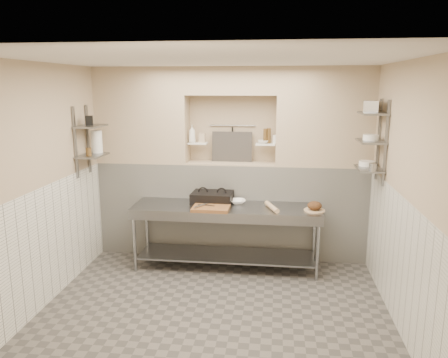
% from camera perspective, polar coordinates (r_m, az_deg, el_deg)
% --- Properties ---
extents(floor, '(4.00, 3.90, 0.10)m').
position_cam_1_polar(floor, '(5.32, -1.19, -17.04)').
color(floor, '#58534E').
rests_on(floor, ground).
extents(ceiling, '(4.00, 3.90, 0.10)m').
position_cam_1_polar(ceiling, '(4.65, -1.36, 15.95)').
color(ceiling, silver).
rests_on(ceiling, ground).
extents(wall_left, '(0.10, 3.90, 2.80)m').
position_cam_1_polar(wall_left, '(5.46, -23.10, -0.91)').
color(wall_left, tan).
rests_on(wall_left, ground).
extents(wall_right, '(0.10, 3.90, 2.80)m').
position_cam_1_polar(wall_right, '(4.93, 23.06, -2.24)').
color(wall_right, tan).
rests_on(wall_right, ground).
extents(wall_back, '(4.00, 0.10, 2.80)m').
position_cam_1_polar(wall_back, '(6.72, 1.18, 2.38)').
color(wall_back, tan).
rests_on(wall_back, ground).
extents(wall_front, '(4.00, 0.10, 2.80)m').
position_cam_1_polar(wall_front, '(2.91, -7.02, -11.07)').
color(wall_front, tan).
rests_on(wall_front, ground).
extents(backwall_lower, '(4.00, 0.40, 1.40)m').
position_cam_1_polar(backwall_lower, '(6.64, 0.93, -3.95)').
color(backwall_lower, white).
rests_on(backwall_lower, floor).
extents(alcove_sill, '(1.30, 0.40, 0.02)m').
position_cam_1_polar(alcove_sill, '(6.48, 0.95, 2.09)').
color(alcove_sill, tan).
rests_on(alcove_sill, backwall_lower).
extents(backwall_pillar_left, '(1.35, 0.40, 1.40)m').
position_cam_1_polar(backwall_pillar_left, '(6.66, -10.55, 8.16)').
color(backwall_pillar_left, tan).
rests_on(backwall_pillar_left, backwall_lower).
extents(backwall_pillar_right, '(1.35, 0.40, 1.40)m').
position_cam_1_polar(backwall_pillar_right, '(6.39, 12.99, 7.89)').
color(backwall_pillar_right, tan).
rests_on(backwall_pillar_right, backwall_lower).
extents(backwall_header, '(1.30, 0.40, 0.40)m').
position_cam_1_polar(backwall_header, '(6.38, 0.99, 12.68)').
color(backwall_header, tan).
rests_on(backwall_header, backwall_lower).
extents(wainscot_left, '(0.02, 3.90, 1.40)m').
position_cam_1_polar(wainscot_left, '(5.62, -21.97, -7.91)').
color(wainscot_left, white).
rests_on(wainscot_left, floor).
extents(wainscot_right, '(0.02, 3.90, 1.40)m').
position_cam_1_polar(wainscot_right, '(5.12, 21.75, -9.84)').
color(wainscot_right, white).
rests_on(wainscot_right, floor).
extents(alcove_shelf_left, '(0.28, 0.16, 0.02)m').
position_cam_1_polar(alcove_shelf_left, '(6.50, -3.44, 4.70)').
color(alcove_shelf_left, white).
rests_on(alcove_shelf_left, backwall_lower).
extents(alcove_shelf_right, '(0.28, 0.16, 0.02)m').
position_cam_1_polar(alcove_shelf_right, '(6.40, 5.43, 4.55)').
color(alcove_shelf_right, white).
rests_on(alcove_shelf_right, backwall_lower).
extents(utensil_rail, '(0.70, 0.02, 0.02)m').
position_cam_1_polar(utensil_rail, '(6.57, 1.12, 6.99)').
color(utensil_rail, gray).
rests_on(utensil_rail, wall_back).
extents(hanging_steel, '(0.02, 0.02, 0.30)m').
position_cam_1_polar(hanging_steel, '(6.57, 1.10, 5.50)').
color(hanging_steel, black).
rests_on(hanging_steel, utensil_rail).
extents(splash_panel, '(0.60, 0.08, 0.45)m').
position_cam_1_polar(splash_panel, '(6.54, 1.05, 4.23)').
color(splash_panel, '#383330').
rests_on(splash_panel, alcove_sill).
extents(shelf_rail_left_a, '(0.03, 0.03, 0.95)m').
position_cam_1_polar(shelf_rail_left_a, '(6.45, -17.32, 5.01)').
color(shelf_rail_left_a, slate).
rests_on(shelf_rail_left_a, wall_left).
extents(shelf_rail_left_b, '(0.03, 0.03, 0.95)m').
position_cam_1_polar(shelf_rail_left_b, '(6.09, -18.85, 4.52)').
color(shelf_rail_left_b, slate).
rests_on(shelf_rail_left_b, wall_left).
extents(wall_shelf_left_lower, '(0.30, 0.50, 0.02)m').
position_cam_1_polar(wall_shelf_left_lower, '(6.25, -16.81, 2.96)').
color(wall_shelf_left_lower, slate).
rests_on(wall_shelf_left_lower, wall_left).
extents(wall_shelf_left_upper, '(0.30, 0.50, 0.03)m').
position_cam_1_polar(wall_shelf_left_upper, '(6.20, -17.04, 6.62)').
color(wall_shelf_left_upper, slate).
rests_on(wall_shelf_left_upper, wall_left).
extents(shelf_rail_right_a, '(0.03, 0.03, 1.05)m').
position_cam_1_polar(shelf_rail_right_a, '(6.02, 19.53, 4.87)').
color(shelf_rail_right_a, slate).
rests_on(shelf_rail_right_a, wall_right).
extents(shelf_rail_right_b, '(0.03, 0.03, 1.05)m').
position_cam_1_polar(shelf_rail_right_b, '(5.64, 20.38, 4.35)').
color(shelf_rail_right_b, slate).
rests_on(shelf_rail_right_b, wall_right).
extents(wall_shelf_right_lower, '(0.30, 0.50, 0.02)m').
position_cam_1_polar(wall_shelf_right_lower, '(5.85, 18.41, 1.28)').
color(wall_shelf_right_lower, slate).
rests_on(wall_shelf_right_lower, wall_right).
extents(wall_shelf_right_mid, '(0.30, 0.50, 0.02)m').
position_cam_1_polar(wall_shelf_right_mid, '(5.80, 18.64, 4.67)').
color(wall_shelf_right_mid, slate).
rests_on(wall_shelf_right_mid, wall_right).
extents(wall_shelf_right_upper, '(0.30, 0.50, 0.03)m').
position_cam_1_polar(wall_shelf_right_upper, '(5.77, 18.88, 8.12)').
color(wall_shelf_right_upper, slate).
rests_on(wall_shelf_right_upper, wall_right).
extents(prep_table, '(2.60, 0.70, 0.90)m').
position_cam_1_polar(prep_table, '(6.12, 0.29, -5.93)').
color(prep_table, gray).
rests_on(prep_table, floor).
extents(panini_press, '(0.59, 0.44, 0.16)m').
position_cam_1_polar(panini_press, '(6.21, -1.54, -2.43)').
color(panini_press, black).
rests_on(panini_press, prep_table).
extents(cutting_board, '(0.50, 0.35, 0.04)m').
position_cam_1_polar(cutting_board, '(5.88, -1.72, -3.84)').
color(cutting_board, brown).
rests_on(cutting_board, prep_table).
extents(knife_blade, '(0.24, 0.07, 0.01)m').
position_cam_1_polar(knife_blade, '(5.92, -2.33, -3.46)').
color(knife_blade, gray).
rests_on(knife_blade, cutting_board).
extents(tongs, '(0.17, 0.26, 0.03)m').
position_cam_1_polar(tongs, '(5.89, -2.92, -3.45)').
color(tongs, gray).
rests_on(tongs, cutting_board).
extents(mixing_bowl, '(0.27, 0.27, 0.06)m').
position_cam_1_polar(mixing_bowl, '(6.19, 1.76, -2.96)').
color(mixing_bowl, white).
rests_on(mixing_bowl, prep_table).
extents(rolling_pin, '(0.21, 0.43, 0.07)m').
position_cam_1_polar(rolling_pin, '(5.93, 6.26, -3.66)').
color(rolling_pin, tan).
rests_on(rolling_pin, prep_table).
extents(bread_board, '(0.28, 0.28, 0.02)m').
position_cam_1_polar(bread_board, '(5.95, 11.72, -4.03)').
color(bread_board, tan).
rests_on(bread_board, prep_table).
extents(bread_loaf, '(0.19, 0.19, 0.11)m').
position_cam_1_polar(bread_loaf, '(5.94, 11.75, -3.42)').
color(bread_loaf, '#4C2D19').
rests_on(bread_loaf, bread_board).
extents(bottle_soap, '(0.12, 0.12, 0.26)m').
position_cam_1_polar(bottle_soap, '(6.45, -4.20, 5.91)').
color(bottle_soap, white).
rests_on(bottle_soap, alcove_shelf_left).
extents(jar_alcove, '(0.09, 0.09, 0.13)m').
position_cam_1_polar(jar_alcove, '(6.48, -2.87, 5.39)').
color(jar_alcove, tan).
rests_on(jar_alcove, alcove_shelf_left).
extents(bowl_alcove, '(0.20, 0.20, 0.05)m').
position_cam_1_polar(bowl_alcove, '(6.39, 5.11, 4.87)').
color(bowl_alcove, white).
rests_on(bowl_alcove, alcove_shelf_right).
extents(condiment_a, '(0.06, 0.06, 0.22)m').
position_cam_1_polar(condiment_a, '(6.40, 5.86, 5.64)').
color(condiment_a, '#51381A').
rests_on(condiment_a, alcove_shelf_right).
extents(condiment_b, '(0.05, 0.05, 0.21)m').
position_cam_1_polar(condiment_b, '(6.38, 5.39, 5.61)').
color(condiment_b, '#51381A').
rests_on(condiment_b, alcove_shelf_right).
extents(condiment_c, '(0.07, 0.07, 0.12)m').
position_cam_1_polar(condiment_c, '(6.37, 6.69, 5.16)').
color(condiment_c, white).
rests_on(condiment_c, alcove_shelf_right).
extents(jug_left, '(0.16, 0.16, 0.31)m').
position_cam_1_polar(jug_left, '(6.38, -16.29, 4.70)').
color(jug_left, white).
rests_on(jug_left, wall_shelf_left_lower).
extents(jar_left, '(0.07, 0.07, 0.11)m').
position_cam_1_polar(jar_left, '(6.14, -17.26, 3.42)').
color(jar_left, '#51381A').
rests_on(jar_left, wall_shelf_left_lower).
extents(box_left_upper, '(0.12, 0.12, 0.13)m').
position_cam_1_polar(box_left_upper, '(6.17, -17.17, 7.31)').
color(box_left_upper, black).
rests_on(box_left_upper, wall_shelf_left_upper).
extents(bowl_right, '(0.21, 0.21, 0.06)m').
position_cam_1_polar(bowl_right, '(5.98, 18.18, 1.95)').
color(bowl_right, white).
rests_on(bowl_right, wall_shelf_right_lower).
extents(canister_right, '(0.10, 0.10, 0.10)m').
position_cam_1_polar(canister_right, '(5.63, 18.87, 1.47)').
color(canister_right, gray).
rests_on(canister_right, wall_shelf_right_lower).
extents(bowl_right_mid, '(0.19, 0.19, 0.07)m').
position_cam_1_polar(bowl_right_mid, '(5.82, 18.63, 5.18)').
color(bowl_right_mid, white).
rests_on(bowl_right_mid, wall_shelf_right_mid).
extents(basket_right, '(0.25, 0.27, 0.14)m').
position_cam_1_polar(basket_right, '(5.81, 18.85, 8.96)').
color(basket_right, gray).
rests_on(basket_right, wall_shelf_right_upper).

